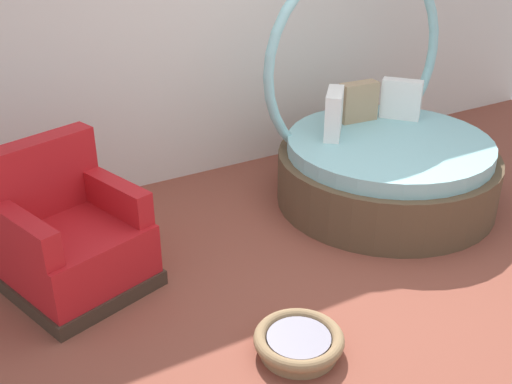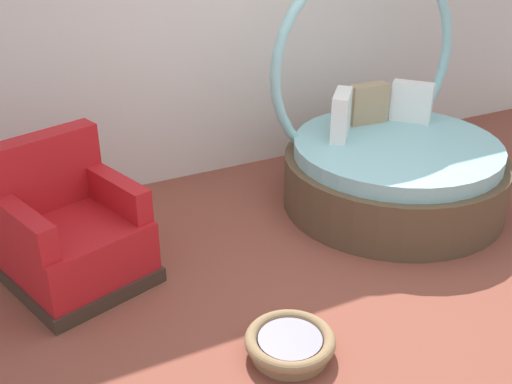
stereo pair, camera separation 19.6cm
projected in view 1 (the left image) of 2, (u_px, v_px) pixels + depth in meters
ground_plane at (351, 289)px, 4.04m from camera, size 8.00×8.00×0.02m
back_wall at (201, 10)px, 5.05m from camera, size 8.00×0.12×2.82m
round_daybed at (382, 156)px, 5.00m from camera, size 1.75×1.75×1.92m
red_armchair at (70, 240)px, 3.94m from camera, size 1.00×1.00×0.94m
pet_basket at (299, 342)px, 3.46m from camera, size 0.51×0.51×0.13m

